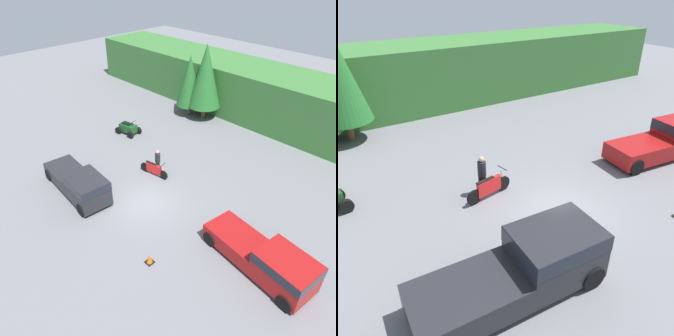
{
  "view_description": "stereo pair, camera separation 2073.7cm",
  "coord_description": "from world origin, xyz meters",
  "views": [
    {
      "loc": [
        12.37,
        -9.94,
        13.19
      ],
      "look_at": [
        -0.71,
        2.74,
        0.95
      ],
      "focal_mm": 35.0,
      "sensor_mm": 36.0,
      "label": 1
    },
    {
      "loc": [
        -7.61,
        -7.82,
        8.03
      ],
      "look_at": [
        -0.71,
        2.74,
        0.95
      ],
      "focal_mm": 35.0,
      "sensor_mm": 36.0,
      "label": 2
    }
  ],
  "objects": [
    {
      "name": "ground_plane",
      "position": [
        0.0,
        0.0,
        0.0
      ],
      "size": [
        80.0,
        80.0,
        0.0
      ],
      "primitive_type": "plane",
      "color": "slate"
    },
    {
      "name": "hillside_backdrop",
      "position": [
        0.0,
        16.0,
        2.21
      ],
      "size": [
        44.0,
        6.0,
        4.41
      ],
      "color": "#387033",
      "rests_on": "ground_plane"
    },
    {
      "name": "tree_left",
      "position": [
        -7.02,
        11.63,
        3.27
      ],
      "size": [
        2.45,
        2.45,
        5.56
      ],
      "color": "brown",
      "rests_on": "ground_plane"
    },
    {
      "name": "tree_mid_left",
      "position": [
        -6.69,
        12.54,
        2.76
      ],
      "size": [
        2.06,
        2.06,
        4.69
      ],
      "color": "brown",
      "rests_on": "ground_plane"
    },
    {
      "name": "tree_mid_right",
      "position": [
        -5.55,
        12.01,
        3.94
      ],
      "size": [
        2.95,
        2.95,
        6.71
      ],
      "color": "brown",
      "rests_on": "ground_plane"
    },
    {
      "name": "pickup_truck_red",
      "position": [
        8.16,
        0.73,
        0.97
      ],
      "size": [
        5.99,
        2.74,
        1.83
      ],
      "rotation": [
        0.0,
        0.0,
        -0.13
      ],
      "color": "maroon",
      "rests_on": "ground_plane"
    },
    {
      "name": "pickup_truck_second",
      "position": [
        -3.33,
        -2.41,
        0.96
      ],
      "size": [
        5.87,
        2.46,
        1.83
      ],
      "rotation": [
        0.0,
        0.0,
        -0.08
      ],
      "color": "#232328",
      "rests_on": "ground_plane"
    },
    {
      "name": "dirt_bike",
      "position": [
        -1.78,
        2.42,
        0.48
      ],
      "size": [
        2.3,
        0.67,
        1.16
      ],
      "rotation": [
        0.0,
        0.0,
        0.17
      ],
      "color": "black",
      "rests_on": "ground_plane"
    },
    {
      "name": "quad_atv",
      "position": [
        -7.9,
        5.0,
        0.48
      ],
      "size": [
        2.13,
        1.54,
        1.23
      ],
      "rotation": [
        0.0,
        0.0,
        0.16
      ],
      "color": "black",
      "rests_on": "ground_plane"
    },
    {
      "name": "rider_person",
      "position": [
        -1.86,
        2.86,
        0.97
      ],
      "size": [
        0.49,
        0.49,
        1.78
      ],
      "rotation": [
        0.0,
        0.0,
        0.43
      ],
      "color": "black",
      "rests_on": "ground_plane"
    },
    {
      "name": "traffic_cone",
      "position": [
        3.77,
        -2.9,
        0.25
      ],
      "size": [
        0.42,
        0.42,
        0.55
      ],
      "color": "black",
      "rests_on": "ground_plane"
    }
  ]
}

